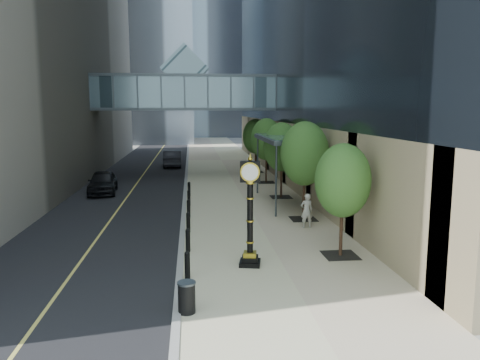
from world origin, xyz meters
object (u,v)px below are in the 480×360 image
Objects in this scene: pedestrian at (307,211)px; car_far at (172,158)px; street_clock at (250,219)px; trash_bin at (187,298)px; car_near at (103,182)px.

car_far is at bearing -78.90° from pedestrian.
street_clock is 4.93m from trash_bin.
trash_bin is 36.37m from car_far.
street_clock is at bearing 95.78° from car_far.
trash_bin is 0.51× the size of pedestrian.
pedestrian reaches higher than trash_bin.
car_near reaches higher than trash_bin.
pedestrian is at bearing 67.77° from street_clock.
pedestrian is 16.73m from car_near.
car_far is at bearing 108.67° from street_clock.
car_near is (-12.24, 11.40, -0.12)m from pedestrian.
car_far reaches higher than car_near.
street_clock reaches higher than car_far.
car_near is at bearing 106.57° from trash_bin.
pedestrian is 0.34× the size of car_far.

